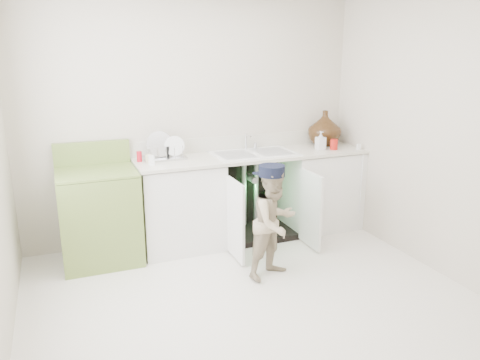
# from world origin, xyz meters

# --- Properties ---
(ground) EXTENTS (3.50, 3.50, 0.00)m
(ground) POSITION_xyz_m (0.00, 0.00, 0.00)
(ground) COLOR beige
(ground) RESTS_ON ground
(room_shell) EXTENTS (6.00, 5.50, 1.26)m
(room_shell) POSITION_xyz_m (0.00, 0.00, 1.25)
(room_shell) COLOR beige
(room_shell) RESTS_ON ground
(counter_run) EXTENTS (2.44, 1.02, 1.28)m
(counter_run) POSITION_xyz_m (0.60, 1.21, 0.49)
(counter_run) COLOR white
(counter_run) RESTS_ON ground
(avocado_stove) EXTENTS (0.70, 0.65, 1.09)m
(avocado_stove) POSITION_xyz_m (-1.03, 1.18, 0.45)
(avocado_stove) COLOR olive
(avocado_stove) RESTS_ON ground
(repair_worker) EXTENTS (0.58, 0.85, 1.00)m
(repair_worker) POSITION_xyz_m (0.35, 0.28, 0.51)
(repair_worker) COLOR tan
(repair_worker) RESTS_ON ground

